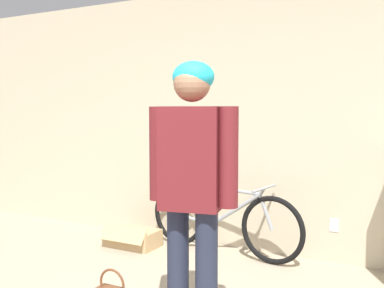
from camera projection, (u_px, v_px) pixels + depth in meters
The scene contains 4 objects.
wall_back at pixel (278, 120), 4.28m from camera, with size 8.00×0.07×2.60m.
person at pixel (192, 173), 2.66m from camera, with size 0.58×0.33×1.68m.
bicycle at pixel (222, 219), 4.34m from camera, with size 1.67×0.46×0.70m.
cardboard_box at pixel (132, 238), 4.59m from camera, with size 0.53×0.38×0.24m.
Camera 1 is at (1.29, -1.37, 1.40)m, focal length 42.00 mm.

